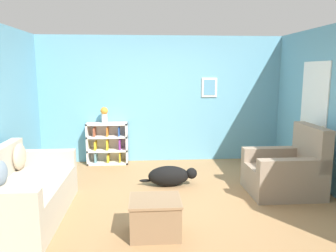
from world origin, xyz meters
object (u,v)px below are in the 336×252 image
bookshelf (108,144)px  coffee_table (155,216)px  couch (20,194)px  dog (170,176)px  recliner_chair (287,171)px  vase (104,114)px

bookshelf → coffee_table: bearing=-74.2°
couch → dog: (2.03, 1.06, -0.15)m
recliner_chair → vase: bearing=148.3°
couch → recliner_chair: bearing=9.2°
couch → recliner_chair: 3.88m
couch → coffee_table: size_ratio=3.14×
couch → bookshelf: bearing=71.1°
recliner_chair → dog: (-1.79, 0.45, -0.18)m
dog → vase: (-1.22, 1.41, 0.86)m
bookshelf → recliner_chair: bearing=-32.4°
coffee_table → dog: size_ratio=0.62×
coffee_table → bookshelf: bearing=105.8°
bookshelf → vase: 0.62m
recliner_chair → dog: bearing=166.0°
bookshelf → coffee_table: size_ratio=1.42×
recliner_chair → couch: bearing=-170.8°
bookshelf → coffee_table: 3.18m
bookshelf → coffee_table: (0.87, -3.06, -0.19)m
bookshelf → vase: size_ratio=2.63×
recliner_chair → coffee_table: bearing=-150.9°
couch → vase: vase is taller
couch → vase: 2.70m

